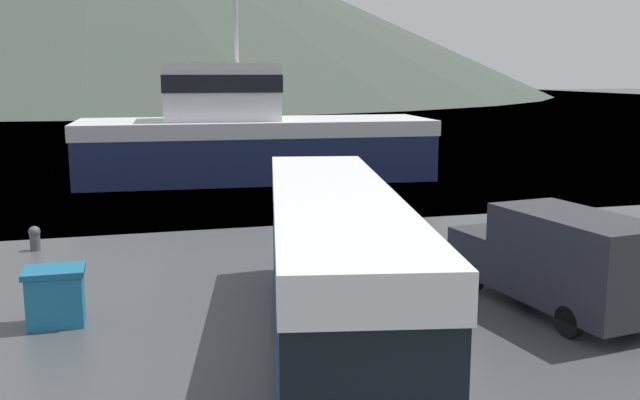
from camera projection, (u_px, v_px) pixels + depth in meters
water_surface at (150, 100)px, 140.24m from camera, size 240.00×240.00×0.00m
tour_bus at (334, 260)px, 14.55m from camera, size 4.67×12.15×3.27m
delivery_van at (557, 258)px, 16.81m from camera, size 2.73×5.94×2.45m
fishing_boat at (250, 135)px, 37.59m from camera, size 18.73×7.05×10.71m
storage_bin at (56, 296)px, 16.02m from camera, size 1.32×1.04×1.31m
mooring_bollard at (35, 237)px, 22.71m from camera, size 0.37×0.37×0.79m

